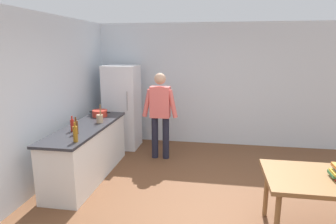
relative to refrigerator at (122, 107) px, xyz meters
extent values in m
plane|color=brown|center=(1.90, -2.40, -0.90)|extent=(14.00, 14.00, 0.00)
cube|color=silver|center=(1.90, 0.60, 0.45)|extent=(6.40, 0.12, 2.70)
cube|color=silver|center=(-0.70, -2.20, 0.45)|extent=(0.12, 5.60, 2.70)
cube|color=white|center=(-0.10, -1.60, -0.47)|extent=(0.60, 2.12, 0.86)
cube|color=#2D2D33|center=(-0.10, -1.60, -0.02)|extent=(0.64, 2.20, 0.04)
cube|color=white|center=(0.00, 0.00, 0.00)|extent=(0.70, 0.64, 1.80)
cylinder|color=#B2B2B7|center=(0.22, -0.34, 0.20)|extent=(0.02, 0.02, 0.40)
cylinder|color=#1E1E2D|center=(0.84, -0.55, -0.48)|extent=(0.13, 0.13, 0.84)
cylinder|color=#1E1E2D|center=(1.06, -0.55, -0.48)|extent=(0.13, 0.13, 0.84)
cube|color=#E56660|center=(0.95, -0.55, 0.24)|extent=(0.38, 0.22, 0.60)
sphere|color=tan|center=(0.95, -0.55, 0.69)|extent=(0.22, 0.22, 0.22)
cylinder|color=#E56660|center=(0.70, -0.59, 0.22)|extent=(0.20, 0.09, 0.55)
cylinder|color=#E56660|center=(1.20, -0.59, 0.22)|extent=(0.20, 0.09, 0.55)
cube|color=olive|center=(3.30, -2.70, -0.18)|extent=(1.40, 0.90, 0.05)
cylinder|color=olive|center=(2.70, -3.05, -0.55)|extent=(0.06, 0.06, 0.70)
cylinder|color=olive|center=(2.70, -2.35, -0.55)|extent=(0.06, 0.06, 0.70)
cylinder|color=red|center=(-0.14, -0.92, 0.06)|extent=(0.28, 0.28, 0.12)
cube|color=black|center=(-0.31, -0.92, 0.08)|extent=(0.06, 0.03, 0.02)
cube|color=black|center=(0.03, -0.92, 0.08)|extent=(0.06, 0.03, 0.02)
cylinder|color=tan|center=(0.05, -1.37, 0.07)|extent=(0.11, 0.11, 0.14)
cylinder|color=olive|center=(0.06, -1.36, 0.21)|extent=(0.02, 0.05, 0.22)
cylinder|color=olive|center=(0.06, -1.37, 0.21)|extent=(0.02, 0.04, 0.22)
cylinder|color=#5B3314|center=(-0.05, -2.05, 0.10)|extent=(0.06, 0.06, 0.20)
cylinder|color=#5B3314|center=(-0.05, -2.05, 0.23)|extent=(0.02, 0.02, 0.06)
cylinder|color=#996619|center=(0.12, -2.41, 0.11)|extent=(0.06, 0.06, 0.22)
cylinder|color=#996619|center=(0.12, -2.41, 0.25)|extent=(0.03, 0.03, 0.06)
cylinder|color=#B22319|center=(-0.17, -1.92, 0.09)|extent=(0.06, 0.06, 0.18)
cylinder|color=#B22319|center=(-0.17, -1.92, 0.21)|extent=(0.02, 0.02, 0.06)
camera|label=1|loc=(2.01, -5.98, 1.28)|focal=31.14mm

